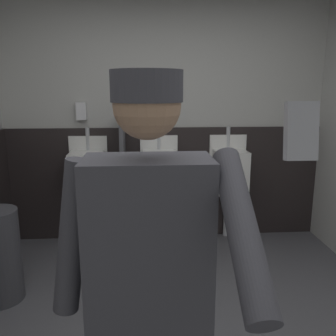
% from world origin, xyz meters
% --- Properties ---
extents(wall_back, '(4.00, 0.12, 2.55)m').
position_xyz_m(wall_back, '(0.00, 2.02, 1.27)').
color(wall_back, '#B2B2AD').
rests_on(wall_back, ground_plane).
extents(wainscot_band_back, '(3.40, 0.03, 1.23)m').
position_xyz_m(wainscot_band_back, '(0.00, 1.95, 0.61)').
color(wainscot_band_back, black).
rests_on(wainscot_band_back, ground_plane).
extents(urinal_left, '(0.40, 0.34, 1.24)m').
position_xyz_m(urinal_left, '(-0.82, 1.80, 0.78)').
color(urinal_left, white).
rests_on(urinal_left, ground_plane).
extents(urinal_middle, '(0.40, 0.34, 1.24)m').
position_xyz_m(urinal_middle, '(-0.07, 1.80, 0.78)').
color(urinal_middle, white).
rests_on(urinal_middle, ground_plane).
extents(urinal_right, '(0.40, 0.34, 1.24)m').
position_xyz_m(urinal_right, '(0.68, 1.80, 0.78)').
color(urinal_right, white).
rests_on(urinal_right, ground_plane).
extents(privacy_divider_panel, '(0.04, 0.40, 0.90)m').
position_xyz_m(privacy_divider_panel, '(-0.45, 1.73, 0.95)').
color(privacy_divider_panel, '#4C4C51').
extents(person, '(0.65, 0.60, 1.70)m').
position_xyz_m(person, '(-0.22, -0.71, 1.00)').
color(person, '#2D3342').
rests_on(person, ground_plane).
extents(cell_phone, '(0.06, 0.03, 0.11)m').
position_xyz_m(cell_phone, '(0.07, -1.21, 1.57)').
color(cell_phone, '#A5A8B2').
extents(soap_dispenser, '(0.10, 0.07, 0.18)m').
position_xyz_m(soap_dispenser, '(-0.87, 1.92, 1.41)').
color(soap_dispenser, silver).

